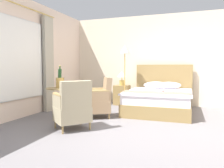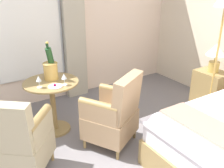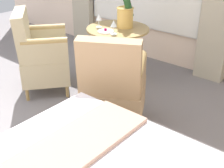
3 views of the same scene
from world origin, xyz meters
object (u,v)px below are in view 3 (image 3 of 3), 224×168
object	(u,v)px
armchair_facing_bed	(41,55)
wine_glass_near_bucket	(99,18)
champagne_bucket	(125,14)
wine_glass_near_edge	(114,24)
snack_plate	(106,31)
armchair_by_window	(113,87)
side_table_round	(118,50)

from	to	relation	value
armchair_facing_bed	wine_glass_near_bucket	bearing A→B (deg)	138.62
champagne_bucket	wine_glass_near_edge	size ratio (longest dim) A/B	3.36
snack_plate	armchair_by_window	xyz separation A→B (m)	(0.50, 0.51, -0.30)
wine_glass_near_bucket	wine_glass_near_edge	world-z (taller)	wine_glass_near_bucket
side_table_round	wine_glass_near_bucket	distance (m)	0.42
wine_glass_near_bucket	armchair_facing_bed	xyz separation A→B (m)	(0.50, -0.44, -0.39)
wine_glass_near_edge	armchair_by_window	bearing A→B (deg)	38.79
snack_plate	armchair_by_window	distance (m)	0.77
side_table_round	armchair_by_window	xyz separation A→B (m)	(0.69, 0.50, -0.03)
champagne_bucket	wine_glass_near_bucket	distance (m)	0.29
champagne_bucket	armchair_by_window	bearing A→B (deg)	30.69
snack_plate	armchair_facing_bed	world-z (taller)	armchair_facing_bed
wine_glass_near_bucket	armchair_by_window	xyz separation A→B (m)	(0.57, 0.67, -0.40)
champagne_bucket	snack_plate	distance (m)	0.31
side_table_round	wine_glass_near_bucket	world-z (taller)	wine_glass_near_bucket
snack_plate	armchair_by_window	world-z (taller)	armchair_by_window
wine_glass_near_edge	wine_glass_near_bucket	bearing A→B (deg)	-107.04
champagne_bucket	snack_plate	bearing A→B (deg)	-11.02
wine_glass_near_bucket	snack_plate	world-z (taller)	wine_glass_near_bucket
armchair_by_window	snack_plate	bearing A→B (deg)	-134.35
side_table_round	snack_plate	world-z (taller)	snack_plate
armchair_facing_bed	armchair_by_window	bearing A→B (deg)	86.10
armchair_facing_bed	snack_plate	bearing A→B (deg)	124.83
side_table_round	wine_glass_near_edge	xyz separation A→B (m)	(0.20, 0.10, 0.36)
wine_glass_near_bucket	wine_glass_near_edge	distance (m)	0.29
champagne_bucket	armchair_by_window	xyz separation A→B (m)	(0.77, 0.46, -0.45)
wine_glass_near_bucket	wine_glass_near_edge	xyz separation A→B (m)	(0.09, 0.28, -0.00)
armchair_by_window	armchair_facing_bed	size ratio (longest dim) A/B	1.01
armchair_facing_bed	wine_glass_near_edge	bearing A→B (deg)	119.78
wine_glass_near_bucket	champagne_bucket	bearing A→B (deg)	131.44
champagne_bucket	armchair_facing_bed	world-z (taller)	champagne_bucket
armchair_by_window	armchair_facing_bed	world-z (taller)	armchair_by_window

